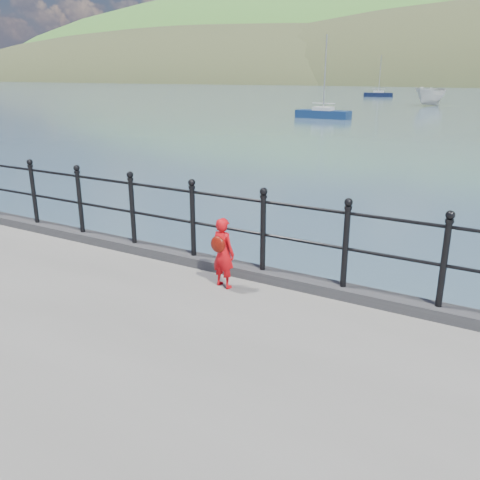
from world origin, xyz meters
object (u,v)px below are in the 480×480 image
Objects in this scene: child at (223,252)px; sailboat_port at (323,114)px; sailboat_left at (378,95)px; launch_white at (431,96)px; railing at (226,218)px.

sailboat_port is (-13.45, 38.23, -1.17)m from child.
sailboat_port reaches higher than sailboat_left.
child is 40.54m from sailboat_port.
child is at bearing -65.96° from launch_white.
railing is 3.06× the size of launch_white.
launch_white is 25.02m from sailboat_left.
sailboat_left reaches higher than railing.
railing is 39.98m from sailboat_port.
railing reaches higher than launch_white.
sailboat_left is at bearing 135.81° from launch_white.
launch_white is 24.00m from sailboat_port.
child is 0.17× the size of launch_white.
sailboat_port is at bearing -89.38° from sailboat_left.
railing is at bearing -53.11° from child.
railing reaches higher than child.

